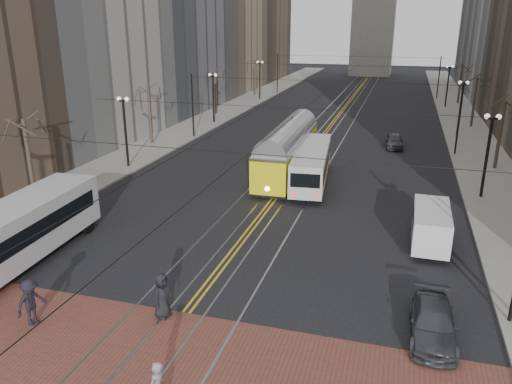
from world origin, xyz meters
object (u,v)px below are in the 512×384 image
Objects in this scene: streetcar at (288,154)px; sedan_parked at (433,323)px; cargo_van at (431,228)px; pedestrian_d at (31,302)px; sedan_grey at (394,141)px; pedestrian_a at (162,296)px; rear_bus at (312,166)px; transit_bus at (7,242)px.

sedan_parked is at bearing -63.89° from streetcar.
cargo_van is 2.43× the size of pedestrian_d.
pedestrian_a reaches higher than sedan_grey.
sedan_grey is 31.35m from sedan_parked.
cargo_van is 14.94m from pedestrian_a.
pedestrian_d is (-15.57, -12.31, -0.06)m from cargo_van.
pedestrian_d reaches higher than pedestrian_a.
pedestrian_d is at bearing -114.47° from rear_bus.
sedan_parked is (10.33, -19.89, -0.99)m from streetcar.
transit_bus reaches higher than rear_bus.
cargo_van is at bearing -31.28° from pedestrian_a.
rear_bus is 14.54m from sedan_grey.
rear_bus is 2.16× the size of cargo_van.
streetcar is 6.97× the size of pedestrian_a.
sedan_parked is at bearing -89.09° from sedan_grey.
cargo_van is at bearing -87.03° from sedan_grey.
pedestrian_d is (-4.80, -1.97, 0.01)m from pedestrian_a.
transit_bus reaches higher than pedestrian_d.
sedan_parked is at bearing -90.31° from cargo_van.
streetcar reaches higher than pedestrian_a.
streetcar reaches higher than pedestrian_d.
transit_bus reaches higher than sedan_parked.
rear_bus is at bearing -116.40° from sedan_grey.
pedestrian_d reaches higher than sedan_parked.
sedan_grey is 1.99× the size of pedestrian_d.
streetcar is 3.23× the size of sedan_parked.
rear_bus is at bearing -42.31° from streetcar.
cargo_van reaches higher than sedan_parked.
pedestrian_d is (-13.04, -34.91, 0.33)m from sedan_grey.
streetcar is 6.87× the size of pedestrian_d.
cargo_van is 8.67m from sedan_parked.
rear_bus is (2.30, -2.00, -0.25)m from streetcar.
pedestrian_d is at bearing -166.91° from sedan_parked.
pedestrian_d is (-7.37, -21.54, -0.36)m from rear_bus.
pedestrian_d is at bearing 127.18° from pedestrian_a.
sedan_grey is (5.67, 13.37, -0.69)m from rear_bus.
streetcar is (9.22, 20.07, 0.04)m from transit_bus.
pedestrian_a is at bearing -92.09° from streetcar.
cargo_van is 19.85m from pedestrian_d.
streetcar reaches higher than rear_bus.
rear_bus is 19.62m from sedan_parked.
cargo_van reaches higher than sedan_grey.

